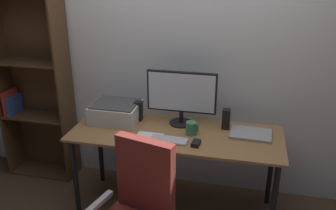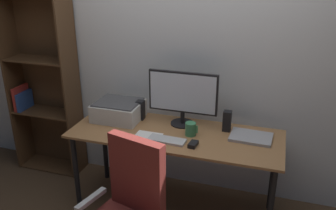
% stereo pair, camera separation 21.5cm
% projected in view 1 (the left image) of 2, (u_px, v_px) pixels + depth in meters
% --- Properties ---
extents(ground_plane, '(12.00, 12.00, 0.00)m').
position_uv_depth(ground_plane, '(175.00, 208.00, 3.16)').
color(ground_plane, '#4C3826').
extents(back_wall, '(6.40, 0.10, 2.60)m').
position_uv_depth(back_wall, '(188.00, 51.00, 3.11)').
color(back_wall, silver).
rests_on(back_wall, ground).
extents(desk, '(1.70, 0.64, 0.74)m').
position_uv_depth(desk, '(176.00, 142.00, 2.91)').
color(desk, olive).
rests_on(desk, ground).
extents(monitor, '(0.58, 0.20, 0.46)m').
position_uv_depth(monitor, '(182.00, 95.00, 2.94)').
color(monitor, black).
rests_on(monitor, desk).
extents(keyboard, '(0.29, 0.12, 0.02)m').
position_uv_depth(keyboard, '(169.00, 140.00, 2.74)').
color(keyboard, '#B7BABC').
rests_on(keyboard, desk).
extents(mouse, '(0.07, 0.10, 0.03)m').
position_uv_depth(mouse, '(196.00, 143.00, 2.68)').
color(mouse, black).
rests_on(mouse, desk).
extents(coffee_mug, '(0.10, 0.09, 0.11)m').
position_uv_depth(coffee_mug, '(191.00, 128.00, 2.84)').
color(coffee_mug, '#387F51').
rests_on(coffee_mug, desk).
extents(laptop, '(0.33, 0.25, 0.02)m').
position_uv_depth(laptop, '(251.00, 134.00, 2.83)').
color(laptop, '#99999E').
rests_on(laptop, desk).
extents(speaker_left, '(0.06, 0.07, 0.17)m').
position_uv_depth(speaker_left, '(138.00, 111.00, 3.08)').
color(speaker_left, black).
rests_on(speaker_left, desk).
extents(speaker_right, '(0.06, 0.07, 0.17)m').
position_uv_depth(speaker_right, '(226.00, 119.00, 2.92)').
color(speaker_right, black).
rests_on(speaker_right, desk).
extents(printer, '(0.40, 0.34, 0.16)m').
position_uv_depth(printer, '(116.00, 112.00, 3.07)').
color(printer, silver).
rests_on(printer, desk).
extents(paper_sheet, '(0.21, 0.30, 0.00)m').
position_uv_depth(paper_sheet, '(146.00, 141.00, 2.75)').
color(paper_sheet, white).
rests_on(paper_sheet, desk).
extents(bookshelf, '(0.67, 0.28, 1.79)m').
position_uv_depth(bookshelf, '(35.00, 89.00, 3.42)').
color(bookshelf, '#4C331E').
rests_on(bookshelf, ground).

